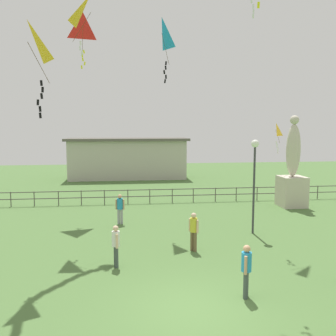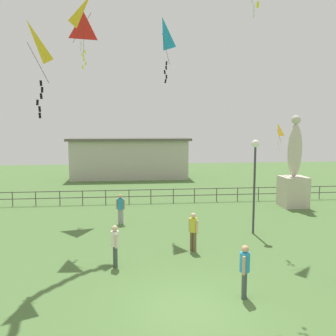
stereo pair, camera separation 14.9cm
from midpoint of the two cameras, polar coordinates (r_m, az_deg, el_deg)
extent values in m
plane|color=#4C7038|center=(10.63, 3.50, -21.70)|extent=(80.00, 80.00, 0.00)
cube|color=beige|center=(23.96, 19.10, -3.58)|extent=(1.55, 1.55, 1.93)
ellipsoid|color=beige|center=(23.66, 19.34, 2.69)|extent=(0.90, 0.76, 3.32)
sphere|color=beige|center=(23.62, 19.52, 7.32)|extent=(0.56, 0.56, 0.56)
cylinder|color=#38383D|center=(17.19, 13.39, -3.55)|extent=(0.10, 0.10, 4.14)
sphere|color=white|center=(16.95, 13.59, 3.85)|extent=(0.36, 0.36, 0.36)
cylinder|color=#3F4C47|center=(13.27, -8.61, -14.00)|extent=(0.13, 0.13, 0.78)
cylinder|color=#3F4C47|center=(13.41, -8.75, -13.78)|extent=(0.13, 0.13, 0.78)
cylinder|color=white|center=(13.12, -8.73, -11.17)|extent=(0.28, 0.28, 0.55)
sphere|color=beige|center=(13.01, -8.76, -9.58)|extent=(0.21, 0.21, 0.21)
cylinder|color=beige|center=(12.95, -8.55, -11.56)|extent=(0.09, 0.09, 0.52)
cylinder|color=beige|center=(13.31, -8.90, -11.07)|extent=(0.09, 0.09, 0.52)
cylinder|color=#99999E|center=(18.84, -7.70, -7.75)|extent=(0.14, 0.14, 0.80)
cylinder|color=#99999E|center=(18.88, -8.17, -7.73)|extent=(0.14, 0.14, 0.80)
cylinder|color=#268CBF|center=(18.70, -7.97, -5.72)|extent=(0.29, 0.29, 0.56)
sphere|color=tan|center=(18.63, -7.99, -4.55)|extent=(0.21, 0.21, 0.21)
cylinder|color=tan|center=(18.67, -7.38, -5.84)|extent=(0.09, 0.09, 0.53)
cylinder|color=tan|center=(18.75, -8.55, -5.81)|extent=(0.09, 0.09, 0.53)
cylinder|color=#3F4C47|center=(11.19, 11.98, -17.99)|extent=(0.14, 0.14, 0.81)
cylinder|color=#3F4C47|center=(11.34, 12.08, -17.67)|extent=(0.14, 0.14, 0.81)
cylinder|color=#268CBF|center=(11.00, 12.12, -14.53)|extent=(0.30, 0.30, 0.58)
sphere|color=tan|center=(10.86, 12.17, -12.57)|extent=(0.22, 0.22, 0.22)
cylinder|color=tan|center=(10.83, 11.99, -15.07)|extent=(0.09, 0.09, 0.55)
cylinder|color=tan|center=(11.20, 12.23, -14.34)|extent=(0.09, 0.09, 0.55)
cylinder|color=brown|center=(14.74, 4.08, -11.76)|extent=(0.14, 0.14, 0.81)
cylinder|color=brown|center=(14.83, 3.59, -11.64)|extent=(0.14, 0.14, 0.81)
cylinder|color=gold|center=(14.58, 3.86, -9.12)|extent=(0.30, 0.30, 0.57)
sphere|color=beige|center=(14.48, 3.87, -7.62)|extent=(0.22, 0.22, 0.22)
cylinder|color=beige|center=(14.48, 4.48, -9.39)|extent=(0.09, 0.09, 0.54)
cylinder|color=beige|center=(14.71, 3.24, -9.12)|extent=(0.09, 0.09, 0.54)
pyramid|color=yellow|center=(17.68, -12.56, 23.25)|extent=(1.00, 1.02, 1.30)
cylinder|color=#4C381E|center=(17.60, -13.98, 21.10)|extent=(0.87, 0.15, 1.30)
cube|color=white|center=(17.42, -14.14, 18.89)|extent=(0.09, 0.03, 0.20)
cube|color=white|center=(17.36, -14.21, 18.19)|extent=(0.11, 0.04, 0.21)
cube|color=white|center=(17.34, -13.96, 17.47)|extent=(0.12, 0.04, 0.21)
pyramid|color=yellow|center=(24.90, 16.78, 5.93)|extent=(0.92, 1.03, 0.88)
cylinder|color=#4C381E|center=(24.87, 17.07, 4.91)|extent=(0.25, 0.21, 0.89)
cube|color=white|center=(24.80, 16.88, 3.95)|extent=(0.11, 0.02, 0.21)
cube|color=white|center=(24.87, 16.97, 3.44)|extent=(0.09, 0.02, 0.20)
cube|color=white|center=(24.95, 17.08, 2.94)|extent=(0.11, 0.04, 0.21)
cube|color=white|center=(24.98, 17.10, 2.44)|extent=(0.08, 0.04, 0.20)
pyramid|color=#198CD1|center=(18.60, -1.27, 20.90)|extent=(0.78, 0.90, 1.47)
cylinder|color=#4C381E|center=(18.55, -0.66, 18.61)|extent=(0.41, 0.24, 1.47)
cube|color=black|center=(18.44, -0.57, 16.50)|extent=(0.10, 0.04, 0.21)
cube|color=black|center=(18.39, -0.62, 15.83)|extent=(0.10, 0.04, 0.20)
cube|color=black|center=(18.31, -0.85, 15.17)|extent=(0.11, 0.04, 0.21)
cube|color=black|center=(18.34, -0.58, 14.47)|extent=(0.09, 0.02, 0.20)
cube|color=black|center=(18.28, -0.73, 13.80)|extent=(0.12, 0.01, 0.21)
cube|color=white|center=(18.67, 13.05, 24.71)|extent=(0.11, 0.04, 0.21)
cube|color=white|center=(18.69, 13.30, 23.98)|extent=(0.08, 0.03, 0.20)
cube|color=white|center=(18.64, 13.35, 23.32)|extent=(0.10, 0.04, 0.20)
cube|color=white|center=(18.57, 13.28, 22.68)|extent=(0.10, 0.05, 0.20)
pyramid|color=yellow|center=(13.34, -21.98, 18.31)|extent=(1.01, 1.06, 1.31)
cylinder|color=#4C381E|center=(13.31, -20.38, 15.55)|extent=(0.62, 0.35, 1.31)
cube|color=black|center=(13.23, -20.01, 12.72)|extent=(0.10, 0.05, 0.20)
cube|color=black|center=(13.21, -19.84, 11.78)|extent=(0.08, 0.05, 0.20)
cube|color=black|center=(13.18, -19.97, 10.82)|extent=(0.10, 0.03, 0.20)
cube|color=black|center=(13.14, -20.51, 9.86)|extent=(0.09, 0.03, 0.20)
cube|color=black|center=(13.14, -20.20, 8.91)|extent=(0.10, 0.03, 0.20)
cube|color=black|center=(13.13, -20.16, 7.95)|extent=(0.10, 0.05, 0.20)
cube|color=yellow|center=(13.30, 14.01, 24.09)|extent=(0.09, 0.05, 0.20)
pyramid|color=red|center=(21.96, -13.74, 21.39)|extent=(1.32, 0.98, 1.34)
cylinder|color=#4C381E|center=(22.16, -13.77, 19.47)|extent=(0.17, 0.75, 1.34)
cube|color=yellow|center=(22.03, -13.57, 17.72)|extent=(0.12, 0.04, 0.21)
cube|color=yellow|center=(21.96, -13.82, 17.17)|extent=(0.08, 0.03, 0.20)
cube|color=yellow|center=(21.93, -13.74, 16.61)|extent=(0.11, 0.03, 0.21)
cube|color=yellow|center=(21.92, -13.46, 16.03)|extent=(0.11, 0.01, 0.21)
cube|color=yellow|center=(21.82, -13.91, 15.48)|extent=(0.11, 0.02, 0.21)
cylinder|color=#4C4742|center=(24.77, -24.12, -4.63)|extent=(0.06, 0.06, 0.95)
cylinder|color=#4C4742|center=(24.38, -20.89, -4.66)|extent=(0.06, 0.06, 0.95)
cylinder|color=#4C4742|center=(24.06, -17.38, -4.67)|extent=(0.06, 0.06, 0.95)
cylinder|color=#4C4742|center=(23.84, -13.94, -4.67)|extent=(0.06, 0.06, 0.95)
cylinder|color=#4C4742|center=(23.70, -10.36, -4.65)|extent=(0.06, 0.06, 0.95)
cylinder|color=#4C4742|center=(23.65, -6.65, -4.60)|extent=(0.06, 0.06, 0.95)
cylinder|color=#4C4742|center=(23.70, -3.13, -4.55)|extent=(0.06, 0.06, 0.95)
cylinder|color=#4C4742|center=(23.84, 0.51, -4.47)|extent=(0.06, 0.06, 0.95)
cylinder|color=#4C4742|center=(24.07, 3.91, -4.38)|extent=(0.06, 0.06, 0.95)
cylinder|color=#4C4742|center=(24.39, 7.46, -4.27)|extent=(0.06, 0.06, 0.95)
cylinder|color=#4C4742|center=(24.79, 10.75, -4.16)|extent=(0.06, 0.06, 0.95)
cylinder|color=#4C4742|center=(25.28, 13.97, -4.03)|extent=(0.06, 0.06, 0.95)
cylinder|color=#4C4742|center=(25.83, 16.99, -3.90)|extent=(0.06, 0.06, 0.95)
cylinder|color=#4C4742|center=(26.47, 20.00, -3.76)|extent=(0.06, 0.06, 0.95)
cylinder|color=#4C4742|center=(27.17, 22.78, -3.62)|extent=(0.06, 0.06, 0.95)
cube|color=#4C4742|center=(23.63, -2.60, -3.50)|extent=(36.00, 0.05, 0.05)
cube|color=#4C4742|center=(23.71, -2.60, -4.54)|extent=(36.00, 0.05, 0.05)
cube|color=#B7B2A3|center=(35.35, -6.62, 1.38)|extent=(11.24, 3.54, 3.74)
cube|color=#59544C|center=(35.23, -6.66, 4.60)|extent=(11.84, 4.14, 0.24)
camera|label=1|loc=(0.07, -90.27, -0.03)|focal=37.89mm
camera|label=2|loc=(0.07, 89.73, 0.03)|focal=37.89mm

